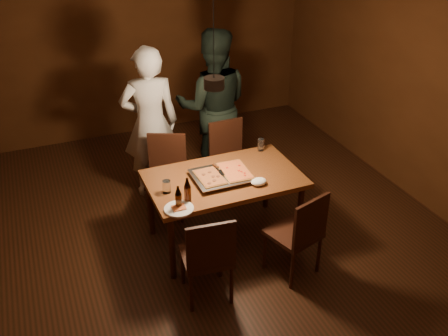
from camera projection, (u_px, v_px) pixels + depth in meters
name	position (u px, v px, depth m)	size (l,w,h in m)	color
room_shell	(214.00, 120.00, 4.47)	(6.00, 6.00, 6.00)	#3B1B10
dining_table	(224.00, 183.00, 4.92)	(1.50, 0.90, 0.75)	brown
chair_far_left	(167.00, 167.00, 5.47)	(0.56, 0.56, 0.49)	#38190F
chair_far_right	(229.00, 152.00, 5.79)	(0.44, 0.44, 0.49)	#38190F
chair_near_left	(208.00, 252.00, 4.22)	(0.46, 0.46, 0.49)	#38190F
chair_near_right	(301.00, 228.00, 4.51)	(0.52, 0.52, 0.49)	#38190F
pizza_tray	(222.00, 177.00, 4.84)	(0.55, 0.45, 0.05)	silver
pizza_meat	(210.00, 177.00, 4.77)	(0.23, 0.36, 0.02)	maroon
pizza_cheese	(235.00, 171.00, 4.87)	(0.26, 0.41, 0.02)	gold
spatula	(221.00, 173.00, 4.83)	(0.09, 0.24, 0.04)	silver
beer_bottle_a	(178.00, 197.00, 4.36)	(0.06, 0.06, 0.22)	black
beer_bottle_b	(188.00, 190.00, 4.44)	(0.06, 0.06, 0.24)	black
water_glass_left	(167.00, 187.00, 4.61)	(0.08, 0.08, 0.12)	silver
water_glass_right	(261.00, 145.00, 5.33)	(0.07, 0.07, 0.14)	silver
plate_slice	(179.00, 209.00, 4.39)	(0.26, 0.26, 0.03)	white
napkin	(259.00, 182.00, 4.74)	(0.16, 0.12, 0.07)	white
diner_white	(150.00, 123.00, 5.62)	(0.65, 0.43, 1.79)	silver
diner_dark	(213.00, 106.00, 5.96)	(0.91, 0.71, 1.87)	black
pendant_lamp	(214.00, 82.00, 4.29)	(0.18, 0.18, 1.10)	black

